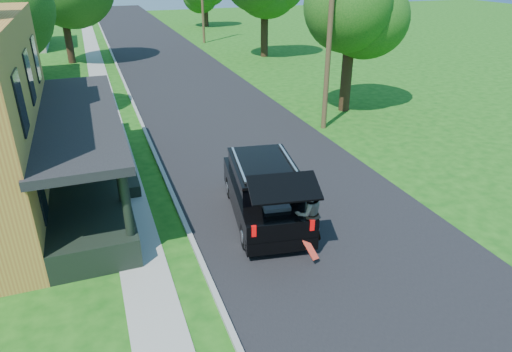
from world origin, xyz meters
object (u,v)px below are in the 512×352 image
object	(u,v)px
skateboarder	(309,213)
tree_right_near	(351,7)
utility_pole_near	(329,41)
black_suv	(265,191)

from	to	relation	value
skateboarder	tree_right_near	size ratio (longest dim) A/B	0.21
utility_pole_near	tree_right_near	bearing A→B (deg)	57.04
black_suv	tree_right_near	world-z (taller)	tree_right_near
black_suv	tree_right_near	xyz separation A→B (m)	(8.37, 9.47, 4.51)
skateboarder	utility_pole_near	world-z (taller)	utility_pole_near
tree_right_near	black_suv	bearing A→B (deg)	-131.49
tree_right_near	skateboarder	bearing A→B (deg)	-124.11
tree_right_near	utility_pole_near	bearing A→B (deg)	-136.53
skateboarder	black_suv	bearing A→B (deg)	-78.64
skateboarder	tree_right_near	xyz separation A→B (m)	(7.92, 11.69, 4.20)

